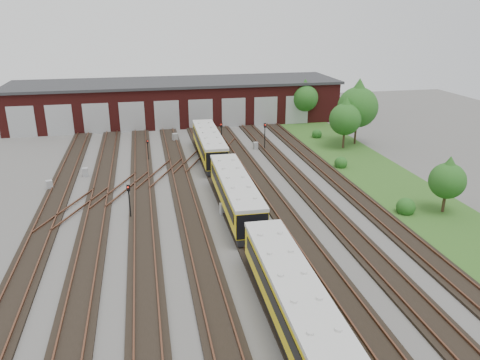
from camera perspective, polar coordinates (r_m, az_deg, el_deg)
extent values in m
plane|color=#4C4A47|center=(38.79, -2.71, -5.73)|extent=(120.00, 120.00, 0.00)
cube|color=black|center=(39.34, -23.43, -6.96)|extent=(2.40, 70.00, 0.18)
cube|color=brown|center=(39.44, -24.49, -6.79)|extent=(0.10, 70.00, 0.15)
cube|color=brown|center=(39.12, -22.44, -6.70)|extent=(0.10, 70.00, 0.15)
cube|color=black|center=(38.66, -17.61, -6.67)|extent=(2.40, 70.00, 0.18)
cube|color=brown|center=(38.68, -18.69, -6.51)|extent=(0.10, 70.00, 0.15)
cube|color=brown|center=(38.51, -16.57, -6.39)|extent=(0.10, 70.00, 0.15)
cube|color=black|center=(38.39, -11.64, -6.29)|extent=(2.40, 70.00, 0.18)
cube|color=brown|center=(38.33, -12.74, -6.14)|extent=(0.10, 70.00, 0.15)
cube|color=brown|center=(38.31, -10.58, -6.00)|extent=(0.10, 70.00, 0.15)
cube|color=black|center=(38.53, -5.67, -5.85)|extent=(2.40, 70.00, 0.18)
cube|color=brown|center=(38.40, -6.74, -5.71)|extent=(0.10, 70.00, 0.15)
cube|color=brown|center=(38.53, -4.61, -5.54)|extent=(0.10, 70.00, 0.15)
cube|color=black|center=(39.08, 0.19, -5.35)|extent=(2.40, 70.00, 0.18)
cube|color=brown|center=(38.88, -0.85, -5.22)|extent=(0.10, 70.00, 0.15)
cube|color=brown|center=(39.15, 1.22, -5.04)|extent=(0.10, 70.00, 0.15)
cube|color=black|center=(40.03, 5.82, -4.82)|extent=(2.40, 70.00, 0.18)
cube|color=brown|center=(39.76, 4.84, -4.70)|extent=(0.10, 70.00, 0.15)
cube|color=brown|center=(40.17, 6.81, -4.51)|extent=(0.10, 70.00, 0.15)
cube|color=black|center=(41.34, 11.13, -4.28)|extent=(2.40, 70.00, 0.18)
cube|color=brown|center=(41.01, 10.22, -4.16)|extent=(0.10, 70.00, 0.15)
cube|color=brown|center=(41.55, 12.06, -3.97)|extent=(0.10, 70.00, 0.15)
cube|color=black|center=(42.99, 16.07, -3.74)|extent=(2.40, 70.00, 0.18)
cube|color=brown|center=(42.60, 15.24, -3.63)|extent=(0.10, 70.00, 0.15)
cube|color=brown|center=(43.25, 16.94, -3.44)|extent=(0.10, 70.00, 0.15)
cube|color=brown|center=(47.59, -14.24, -1.00)|extent=(5.40, 9.62, 0.15)
cube|color=brown|center=(51.30, -9.66, 0.88)|extent=(5.40, 9.62, 0.15)
cube|color=brown|center=(55.35, -5.72, 2.50)|extent=(5.40, 9.62, 0.15)
cube|color=brown|center=(44.29, -19.55, -3.18)|extent=(5.40, 9.62, 0.15)
cube|color=brown|center=(59.65, -2.33, 3.89)|extent=(5.40, 9.62, 0.15)
cube|color=#4B1412|center=(75.99, -7.68, 9.38)|extent=(50.00, 12.00, 6.00)
cube|color=#2D2D2F|center=(75.48, -7.79, 11.73)|extent=(51.00, 12.50, 0.40)
cube|color=#A3A6A9|center=(72.00, -25.07, 6.43)|extent=(3.60, 0.12, 4.40)
cube|color=#A3A6A9|center=(71.01, -21.14, 6.81)|extent=(3.60, 0.12, 4.40)
cube|color=#A3A6A9|center=(70.37, -17.10, 7.16)|extent=(3.60, 0.12, 4.40)
cube|color=#A3A6A9|center=(70.07, -13.01, 7.48)|extent=(3.60, 0.12, 4.40)
cube|color=#A3A6A9|center=(70.13, -8.90, 7.76)|extent=(3.60, 0.12, 4.40)
cube|color=#A3A6A9|center=(70.55, -4.80, 8.00)|extent=(3.60, 0.12, 4.40)
cube|color=#A3A6A9|center=(71.32, -0.78, 8.20)|extent=(3.60, 0.12, 4.40)
cube|color=#A3A6A9|center=(72.42, 3.15, 8.36)|extent=(3.60, 0.12, 4.40)
cube|color=#A3A6A9|center=(73.84, 6.94, 8.47)|extent=(3.60, 0.12, 4.40)
cube|color=#224B19|center=(53.47, 15.98, 0.91)|extent=(8.00, 55.00, 0.05)
cube|color=black|center=(27.67, 6.20, -16.05)|extent=(2.42, 14.15, 0.56)
cube|color=yellow|center=(26.91, 6.30, -13.78)|extent=(2.70, 14.15, 2.07)
cube|color=beige|center=(26.28, 6.40, -11.65)|extent=(2.80, 14.15, 0.28)
cube|color=black|center=(26.49, 3.68, -13.69)|extent=(0.29, 12.41, 0.80)
cube|color=black|center=(27.13, 8.90, -13.02)|extent=(0.29, 12.41, 0.80)
cube|color=black|center=(41.21, -0.57, -3.16)|extent=(2.42, 14.15, 0.56)
cube|color=yellow|center=(40.71, -0.57, -1.46)|extent=(2.70, 14.15, 2.07)
cube|color=beige|center=(40.29, -0.58, 0.10)|extent=(2.80, 14.15, 0.28)
cube|color=black|center=(40.43, -2.31, -1.27)|extent=(0.29, 12.41, 0.80)
cube|color=black|center=(40.84, 1.14, -1.03)|extent=(0.29, 12.41, 0.80)
cube|color=black|center=(56.06, -3.77, 3.17)|extent=(2.42, 14.15, 0.56)
cube|color=yellow|center=(55.69, -3.81, 4.47)|extent=(2.70, 14.15, 2.07)
cube|color=beige|center=(55.39, -3.83, 5.64)|extent=(2.80, 14.15, 0.28)
cube|color=black|center=(55.50, -5.09, 4.63)|extent=(0.29, 12.41, 0.80)
cube|color=black|center=(55.78, -2.54, 4.77)|extent=(0.29, 12.41, 0.80)
cylinder|color=black|center=(40.87, -13.30, -2.95)|extent=(0.11, 0.11, 2.51)
cube|color=black|center=(40.32, -13.47, -0.95)|extent=(0.30, 0.21, 0.55)
sphere|color=#FE190E|center=(40.17, -13.48, -0.86)|extent=(0.13, 0.13, 0.13)
cylinder|color=black|center=(56.25, -11.14, 3.36)|extent=(0.09, 0.09, 2.12)
cube|color=black|center=(55.90, -11.23, 4.61)|extent=(0.25, 0.19, 0.43)
sphere|color=#FE190E|center=(55.80, -11.23, 4.68)|extent=(0.10, 0.10, 0.10)
cylinder|color=black|center=(60.19, -2.27, 5.16)|extent=(0.11, 0.11, 2.78)
cube|color=black|center=(59.78, -2.29, 6.70)|extent=(0.32, 0.26, 0.56)
sphere|color=#FE190E|center=(59.65, -2.27, 6.78)|extent=(0.13, 0.13, 0.13)
cylinder|color=black|center=(59.40, 3.03, 5.02)|extent=(0.11, 0.11, 2.94)
cube|color=black|center=(58.97, 3.06, 6.66)|extent=(0.29, 0.19, 0.55)
sphere|color=#FE190E|center=(58.84, 3.09, 6.74)|extent=(0.13, 0.13, 0.13)
cube|color=#97989B|center=(50.04, -22.22, -0.58)|extent=(0.72, 0.67, 0.98)
cube|color=#97989B|center=(52.71, -18.34, 0.91)|extent=(0.66, 0.58, 0.96)
cube|color=#97989B|center=(40.96, -2.04, -3.50)|extent=(0.68, 0.60, 0.99)
cube|color=#97989B|center=(64.29, -7.92, 5.17)|extent=(0.81, 0.74, 1.09)
cube|color=#97989B|center=(60.11, 1.91, 4.21)|extent=(0.62, 0.55, 0.90)
cylinder|color=#392819|center=(74.99, 7.79, 7.73)|extent=(0.24, 0.24, 2.14)
sphere|color=#1A4714|center=(74.44, 7.90, 9.87)|extent=(4.16, 4.16, 4.16)
cone|color=#1A4714|center=(74.20, 7.95, 11.00)|extent=(3.56, 3.56, 2.97)
cylinder|color=#392819|center=(61.75, 12.50, 4.74)|extent=(0.28, 0.28, 2.07)
sphere|color=#1A4714|center=(61.10, 12.70, 7.24)|extent=(4.03, 4.03, 4.03)
cone|color=#1A4714|center=(60.81, 12.80, 8.56)|extent=(3.45, 3.45, 2.88)
cylinder|color=#392819|center=(64.01, 13.88, 5.45)|extent=(0.27, 0.27, 2.69)
sphere|color=#1A4714|center=(63.23, 14.15, 8.60)|extent=(5.24, 5.24, 5.24)
cone|color=#1A4714|center=(62.91, 14.30, 10.26)|extent=(4.49, 4.49, 3.74)
cylinder|color=#392819|center=(44.89, 23.57, -2.66)|extent=(0.27, 0.27, 1.61)
sphere|color=#1A4714|center=(44.16, 23.95, -0.09)|extent=(3.13, 3.13, 3.13)
cone|color=#1A4714|center=(43.82, 24.16, 1.29)|extent=(2.69, 2.69, 2.24)
sphere|color=#1A4714|center=(43.43, 19.59, -2.83)|extent=(1.66, 1.66, 1.66)
sphere|color=#1A4714|center=(54.10, 12.21, 2.25)|extent=(1.46, 1.46, 1.46)
sphere|color=#1A4714|center=(66.37, 9.36, 5.70)|extent=(1.38, 1.38, 1.38)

